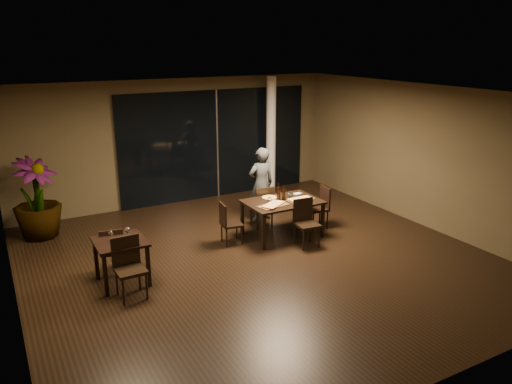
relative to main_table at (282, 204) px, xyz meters
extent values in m
plane|color=black|center=(-1.00, -0.80, -0.68)|extent=(8.00, 8.00, 0.00)
cube|color=#453A25|center=(-1.00, 3.25, 0.82)|extent=(8.00, 0.10, 3.00)
cube|color=#453A25|center=(-1.00, -4.85, 0.82)|extent=(8.00, 0.10, 3.00)
cube|color=#453A25|center=(-5.05, -0.80, 0.82)|extent=(0.10, 8.00, 3.00)
cube|color=#453A25|center=(3.05, -0.80, 0.82)|extent=(0.10, 8.00, 3.00)
cube|color=silver|center=(-1.00, -0.80, 2.34)|extent=(8.00, 8.00, 0.04)
cube|color=black|center=(0.00, 3.16, 0.67)|extent=(5.00, 0.06, 2.70)
cylinder|color=white|center=(1.40, 2.85, 0.82)|extent=(0.24, 0.24, 3.00)
cube|color=black|center=(0.00, 0.00, 0.05)|extent=(1.50, 1.00, 0.04)
cube|color=black|center=(-0.69, -0.44, -0.32)|extent=(0.06, 0.06, 0.71)
cube|color=black|center=(0.69, -0.44, -0.32)|extent=(0.06, 0.06, 0.71)
cube|color=black|center=(-0.69, 0.44, -0.32)|extent=(0.06, 0.06, 0.71)
cube|color=black|center=(0.69, 0.44, -0.32)|extent=(0.06, 0.06, 0.71)
cube|color=black|center=(-3.40, -0.50, 0.05)|extent=(0.80, 0.80, 0.04)
cube|color=black|center=(-3.74, -0.84, -0.32)|extent=(0.06, 0.06, 0.71)
cube|color=black|center=(-3.06, -0.84, -0.32)|extent=(0.06, 0.06, 0.71)
cube|color=black|center=(-3.74, -0.16, -0.32)|extent=(0.06, 0.06, 0.71)
cube|color=black|center=(-3.06, -0.16, -0.32)|extent=(0.06, 0.06, 0.71)
cube|color=black|center=(-0.09, 0.71, -0.25)|extent=(0.45, 0.45, 0.05)
cylinder|color=black|center=(0.10, 0.86, -0.46)|extent=(0.03, 0.03, 0.43)
cylinder|color=black|center=(-0.24, 0.89, -0.46)|extent=(0.03, 0.03, 0.43)
cylinder|color=black|center=(0.07, 0.52, -0.46)|extent=(0.03, 0.03, 0.43)
cylinder|color=black|center=(-0.27, 0.55, -0.46)|extent=(0.03, 0.03, 0.43)
cube|color=black|center=(-0.10, 0.52, -0.01)|extent=(0.42, 0.07, 0.48)
cube|color=black|center=(0.15, -0.68, -0.24)|extent=(0.46, 0.46, 0.05)
cylinder|color=black|center=(-0.04, -0.84, -0.46)|extent=(0.03, 0.03, 0.43)
cylinder|color=black|center=(0.31, -0.87, -0.46)|extent=(0.03, 0.03, 0.43)
cylinder|color=black|center=(-0.01, -0.49, -0.46)|extent=(0.03, 0.03, 0.43)
cylinder|color=black|center=(0.34, -0.52, -0.46)|extent=(0.03, 0.03, 0.43)
cube|color=black|center=(0.16, -0.49, 0.00)|extent=(0.43, 0.07, 0.48)
cube|color=black|center=(-1.08, 0.14, -0.28)|extent=(0.44, 0.44, 0.04)
cylinder|color=black|center=(-0.94, -0.04, -0.48)|extent=(0.03, 0.03, 0.40)
cylinder|color=black|center=(-0.90, 0.28, -0.48)|extent=(0.03, 0.03, 0.40)
cylinder|color=black|center=(-1.26, 0.00, -0.48)|extent=(0.03, 0.03, 0.40)
cylinder|color=black|center=(-1.21, 0.32, -0.48)|extent=(0.03, 0.03, 0.40)
cube|color=black|center=(-1.25, 0.16, -0.06)|extent=(0.09, 0.39, 0.44)
cube|color=black|center=(0.90, 0.05, -0.26)|extent=(0.46, 0.46, 0.05)
cylinder|color=black|center=(0.75, 0.24, -0.47)|extent=(0.03, 0.03, 0.42)
cylinder|color=black|center=(0.71, -0.10, -0.47)|extent=(0.03, 0.03, 0.42)
cylinder|color=black|center=(1.08, 0.19, -0.47)|extent=(0.03, 0.03, 0.42)
cylinder|color=black|center=(1.04, -0.14, -0.47)|extent=(0.03, 0.03, 0.42)
cube|color=black|center=(1.08, 0.03, -0.02)|extent=(0.09, 0.41, 0.47)
cube|color=black|center=(-3.44, -0.03, -0.28)|extent=(0.44, 0.44, 0.04)
cylinder|color=black|center=(-3.26, 0.11, -0.48)|extent=(0.03, 0.03, 0.40)
cylinder|color=black|center=(-3.58, 0.15, -0.48)|extent=(0.03, 0.03, 0.40)
cylinder|color=black|center=(-3.31, -0.21, -0.48)|extent=(0.03, 0.03, 0.40)
cylinder|color=black|center=(-3.63, -0.16, -0.48)|extent=(0.03, 0.03, 0.40)
cube|color=black|center=(-3.47, -0.20, -0.06)|extent=(0.39, 0.09, 0.44)
cube|color=black|center=(-3.40, -1.06, -0.22)|extent=(0.46, 0.46, 0.05)
cylinder|color=black|center=(-3.57, -1.24, -0.45)|extent=(0.04, 0.04, 0.45)
cylinder|color=black|center=(-3.21, -1.23, -0.45)|extent=(0.04, 0.04, 0.45)
cylinder|color=black|center=(-3.59, -0.88, -0.45)|extent=(0.04, 0.04, 0.45)
cylinder|color=black|center=(-3.22, -0.87, -0.45)|extent=(0.04, 0.04, 0.45)
cube|color=black|center=(-3.40, -0.86, 0.03)|extent=(0.44, 0.05, 0.50)
imported|color=#2D3032|center=(0.10, 1.06, 0.15)|extent=(0.57, 0.39, 1.64)
imported|color=#20511B|center=(-4.35, 2.32, 0.15)|extent=(1.27, 1.27, 1.65)
cube|color=#4F3619|center=(-0.32, -0.18, 0.08)|extent=(0.66, 0.41, 0.01)
cube|color=#422A15|center=(0.34, -0.14, 0.08)|extent=(0.58, 0.32, 0.01)
cylinder|color=#AB3913|center=(-0.13, 0.29, 0.08)|extent=(0.30, 0.30, 0.01)
cylinder|color=white|center=(-0.28, 0.04, 0.12)|extent=(0.08, 0.08, 0.09)
cylinder|color=white|center=(0.27, 0.14, 0.12)|extent=(0.08, 0.08, 0.10)
cube|color=silver|center=(0.56, -0.12, 0.08)|extent=(0.19, 0.11, 0.01)
cube|color=white|center=(0.54, 0.25, 0.08)|extent=(0.18, 0.10, 0.01)
cube|color=white|center=(-3.37, -0.73, 0.08)|extent=(0.21, 0.17, 0.01)
camera|label=1|loc=(-5.07, -8.11, 3.18)|focal=35.00mm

